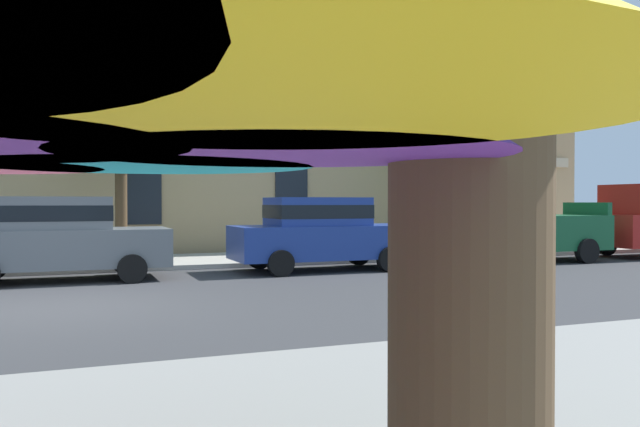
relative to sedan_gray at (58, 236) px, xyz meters
name	(u,v)px	position (x,y,z in m)	size (l,w,h in m)	color
ground_plane	(50,309)	(-0.08, -3.70, -0.95)	(120.00, 120.00, 0.00)	#38383A
sidewalk_far	(57,265)	(-0.08, 3.10, -0.89)	(56.00, 3.60, 0.12)	#B2ADA3
apartment_building	(60,75)	(-0.08, 11.29, 5.45)	(37.57, 12.08, 12.80)	tan
sedan_gray	(58,236)	(0.00, 0.00, 0.00)	(4.40, 1.98, 1.78)	slate
sedan_blue	(321,232)	(5.93, 0.00, 0.00)	(4.40, 1.98, 1.78)	navy
pickup_green	(510,225)	(11.52, 0.00, 0.08)	(5.10, 2.12, 2.20)	#195933
street_tree_middle	(114,118)	(1.32, 3.14, 2.94)	(2.67, 2.95, 5.14)	#4C3823
street_tree_right	(465,150)	(12.53, 3.68, 2.45)	(3.38, 2.91, 5.06)	#4C3823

